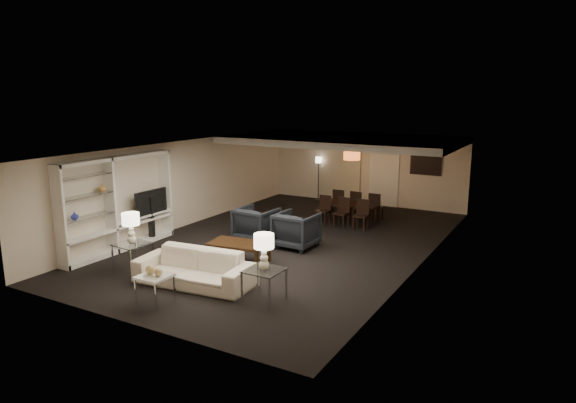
% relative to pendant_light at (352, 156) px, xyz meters
% --- Properties ---
extents(floor, '(11.00, 11.00, 0.00)m').
position_rel_pendant_light_xyz_m(floor, '(-0.30, -3.50, -1.92)').
color(floor, black).
rests_on(floor, ground).
extents(ceiling, '(7.00, 11.00, 0.02)m').
position_rel_pendant_light_xyz_m(ceiling, '(-0.30, -3.50, 0.58)').
color(ceiling, silver).
rests_on(ceiling, ground).
extents(wall_back, '(7.00, 0.02, 2.50)m').
position_rel_pendant_light_xyz_m(wall_back, '(-0.30, 2.00, -0.67)').
color(wall_back, beige).
rests_on(wall_back, ground).
extents(wall_front, '(7.00, 0.02, 2.50)m').
position_rel_pendant_light_xyz_m(wall_front, '(-0.30, -9.00, -0.67)').
color(wall_front, beige).
rests_on(wall_front, ground).
extents(wall_left, '(0.02, 11.00, 2.50)m').
position_rel_pendant_light_xyz_m(wall_left, '(-3.80, -3.50, -0.67)').
color(wall_left, beige).
rests_on(wall_left, ground).
extents(wall_right, '(0.02, 11.00, 2.50)m').
position_rel_pendant_light_xyz_m(wall_right, '(3.20, -3.50, -0.67)').
color(wall_right, beige).
rests_on(wall_right, ground).
extents(ceiling_soffit, '(7.00, 4.00, 0.20)m').
position_rel_pendant_light_xyz_m(ceiling_soffit, '(-0.30, 0.00, 0.48)').
color(ceiling_soffit, silver).
rests_on(ceiling_soffit, ceiling).
extents(curtains, '(1.50, 0.12, 2.40)m').
position_rel_pendant_light_xyz_m(curtains, '(-1.20, 1.92, -0.72)').
color(curtains, beige).
rests_on(curtains, wall_back).
extents(door, '(0.90, 0.05, 2.10)m').
position_rel_pendant_light_xyz_m(door, '(0.40, 1.97, -0.87)').
color(door, silver).
rests_on(door, wall_back).
extents(painting, '(0.95, 0.04, 0.65)m').
position_rel_pendant_light_xyz_m(painting, '(1.80, 1.96, -0.37)').
color(painting, '#142D38').
rests_on(painting, wall_back).
extents(media_unit, '(0.38, 3.40, 2.35)m').
position_rel_pendant_light_xyz_m(media_unit, '(-3.61, -6.10, -0.74)').
color(media_unit, white).
rests_on(media_unit, wall_left).
extents(pendant_light, '(0.52, 0.52, 0.24)m').
position_rel_pendant_light_xyz_m(pendant_light, '(0.00, 0.00, 0.00)').
color(pendant_light, '#D8591E').
rests_on(pendant_light, ceiling_soffit).
extents(sofa, '(2.51, 1.20, 0.71)m').
position_rel_pendant_light_xyz_m(sofa, '(-0.51, -7.05, -1.57)').
color(sofa, beige).
rests_on(sofa, floor).
extents(coffee_table, '(1.42, 0.95, 0.48)m').
position_rel_pendant_light_xyz_m(coffee_table, '(-0.51, -5.45, -1.68)').
color(coffee_table, black).
rests_on(coffee_table, floor).
extents(armchair_left, '(1.01, 1.04, 0.90)m').
position_rel_pendant_light_xyz_m(armchair_left, '(-1.11, -3.75, -1.47)').
color(armchair_left, black).
rests_on(armchair_left, floor).
extents(armchair_right, '(1.00, 1.03, 0.90)m').
position_rel_pendant_light_xyz_m(armchair_right, '(0.09, -3.75, -1.47)').
color(armchair_right, black).
rests_on(armchair_right, floor).
extents(side_table_left, '(0.73, 0.73, 0.62)m').
position_rel_pendant_light_xyz_m(side_table_left, '(-2.21, -7.05, -1.61)').
color(side_table_left, white).
rests_on(side_table_left, floor).
extents(side_table_right, '(0.67, 0.67, 0.62)m').
position_rel_pendant_light_xyz_m(side_table_right, '(1.19, -7.05, -1.61)').
color(side_table_right, silver).
rests_on(side_table_right, floor).
extents(table_lamp_left, '(0.39, 0.39, 0.69)m').
position_rel_pendant_light_xyz_m(table_lamp_left, '(-2.21, -7.05, -0.95)').
color(table_lamp_left, beige).
rests_on(table_lamp_left, side_table_left).
extents(table_lamp_right, '(0.41, 0.41, 0.69)m').
position_rel_pendant_light_xyz_m(table_lamp_right, '(1.19, -7.05, -0.95)').
color(table_lamp_right, '#EBE6C7').
rests_on(table_lamp_right, side_table_right).
extents(marble_table, '(0.56, 0.56, 0.56)m').
position_rel_pendant_light_xyz_m(marble_table, '(-0.51, -8.15, -1.64)').
color(marble_table, white).
rests_on(marble_table, floor).
extents(gold_gourd_a, '(0.18, 0.18, 0.18)m').
position_rel_pendant_light_xyz_m(gold_gourd_a, '(-0.61, -8.15, -1.28)').
color(gold_gourd_a, tan).
rests_on(gold_gourd_a, marble_table).
extents(gold_gourd_b, '(0.16, 0.16, 0.16)m').
position_rel_pendant_light_xyz_m(gold_gourd_b, '(-0.41, -8.15, -1.29)').
color(gold_gourd_b, tan).
rests_on(gold_gourd_b, marble_table).
extents(television, '(1.09, 0.14, 0.63)m').
position_rel_pendant_light_xyz_m(television, '(-3.58, -5.14, -0.86)').
color(television, black).
rests_on(television, media_unit).
extents(vase_blue, '(0.17, 0.17, 0.18)m').
position_rel_pendant_light_xyz_m(vase_blue, '(-3.61, -7.38, -0.77)').
color(vase_blue, '#2431A0').
rests_on(vase_blue, media_unit).
extents(vase_amber, '(0.18, 0.18, 0.19)m').
position_rel_pendant_light_xyz_m(vase_amber, '(-3.61, -6.56, -0.27)').
color(vase_amber, '#B3823B').
rests_on(vase_amber, media_unit).
extents(floor_speaker, '(0.16, 0.16, 1.20)m').
position_rel_pendant_light_xyz_m(floor_speaker, '(-3.50, -5.14, -1.32)').
color(floor_speaker, black).
rests_on(floor_speaker, floor).
extents(dining_table, '(1.70, 1.02, 0.58)m').
position_rel_pendant_light_xyz_m(dining_table, '(0.28, -0.73, -1.63)').
color(dining_table, black).
rests_on(dining_table, floor).
extents(chair_nl, '(0.42, 0.42, 0.86)m').
position_rel_pendant_light_xyz_m(chair_nl, '(-0.32, -1.38, -1.49)').
color(chair_nl, black).
rests_on(chair_nl, floor).
extents(chair_nm, '(0.43, 0.43, 0.86)m').
position_rel_pendant_light_xyz_m(chair_nm, '(0.28, -1.38, -1.49)').
color(chair_nm, black).
rests_on(chair_nm, floor).
extents(chair_nr, '(0.41, 0.41, 0.86)m').
position_rel_pendant_light_xyz_m(chair_nr, '(0.88, -1.38, -1.49)').
color(chair_nr, black).
rests_on(chair_nr, floor).
extents(chair_fl, '(0.40, 0.40, 0.86)m').
position_rel_pendant_light_xyz_m(chair_fl, '(-0.32, -0.08, -1.49)').
color(chair_fl, black).
rests_on(chair_fl, floor).
extents(chair_fm, '(0.43, 0.43, 0.86)m').
position_rel_pendant_light_xyz_m(chair_fm, '(0.28, -0.08, -1.49)').
color(chair_fm, black).
rests_on(chair_fm, floor).
extents(chair_fr, '(0.42, 0.42, 0.86)m').
position_rel_pendant_light_xyz_m(chair_fr, '(0.88, -0.08, -1.49)').
color(chair_fr, black).
rests_on(chair_fr, floor).
extents(floor_lamp, '(0.29, 0.29, 1.58)m').
position_rel_pendant_light_xyz_m(floor_lamp, '(-1.97, 1.70, -1.13)').
color(floor_lamp, black).
rests_on(floor_lamp, floor).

